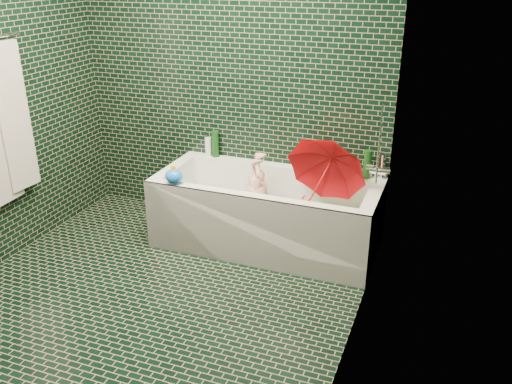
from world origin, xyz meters
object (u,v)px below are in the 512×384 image
at_px(bathtub, 266,220).
at_px(child, 260,206).
at_px(bath_toy, 174,176).
at_px(rubber_duck, 344,169).
at_px(umbrella, 322,178).

xyz_separation_m(bathtub, child, (-0.06, 0.03, 0.10)).
xyz_separation_m(child, bath_toy, (-0.55, -0.34, 0.30)).
height_order(bathtub, rubber_duck, rubber_duck).
relative_size(umbrella, bath_toy, 3.79).
relative_size(child, bath_toy, 5.36).
distance_m(bathtub, umbrella, 0.59).
bearing_deg(umbrella, child, -171.38).
relative_size(umbrella, rubber_duck, 4.52).
bearing_deg(rubber_duck, bathtub, -153.13).
bearing_deg(child, bathtub, 61.21).
height_order(umbrella, bath_toy, umbrella).
xyz_separation_m(bathtub, bath_toy, (-0.62, -0.31, 0.40)).
distance_m(child, umbrella, 0.57).
bearing_deg(rubber_duck, child, -158.14).
distance_m(bathtub, bath_toy, 0.80).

